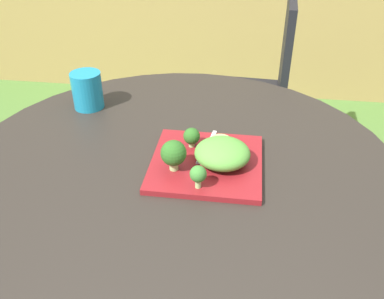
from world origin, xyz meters
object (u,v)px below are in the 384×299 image
Objects in this scene: patio_chair at (257,82)px; salad_plate at (206,163)px; drinking_glass at (88,92)px; fork at (207,150)px.

patio_chair is 0.95m from salad_plate.
drinking_glass is (-0.38, 0.26, 0.04)m from salad_plate.
fork is (0.38, -0.21, -0.03)m from drinking_glass.
salad_plate is 1.70× the size of fork.
fork is at bearing -29.41° from drinking_glass.
patio_chair is 8.30× the size of drinking_glass.
fork is (-0.00, 0.04, 0.01)m from salad_plate.
fork reaches higher than salad_plate.
salad_plate is 0.04m from fork.
fork is at bearing 95.22° from salad_plate.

